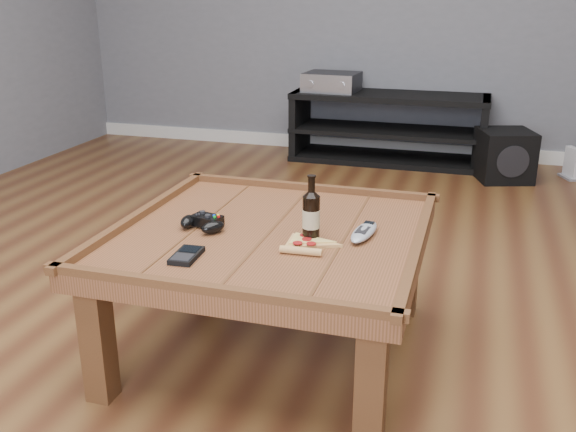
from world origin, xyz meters
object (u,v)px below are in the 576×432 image
(pizza_slice, at_px, (306,243))
(coffee_table, at_px, (271,248))
(subwoofer, at_px, (504,155))
(game_controller, at_px, (203,223))
(av_receiver, at_px, (332,82))
(beer_bottle, at_px, (311,214))
(remote_control, at_px, (364,232))
(game_console, at_px, (572,165))
(media_console, at_px, (388,128))
(smartphone, at_px, (186,255))

(pizza_slice, bearing_deg, coffee_table, 145.62)
(coffee_table, bearing_deg, subwoofer, 71.87)
(game_controller, bearing_deg, av_receiver, 108.49)
(pizza_slice, bearing_deg, beer_bottle, 84.21)
(remote_control, distance_m, game_console, 2.80)
(remote_control, distance_m, av_receiver, 2.80)
(beer_bottle, height_order, subwoofer, beer_bottle)
(beer_bottle, xyz_separation_m, subwoofer, (0.67, 2.53, -0.37))
(media_console, relative_size, pizza_slice, 5.83)
(pizza_slice, height_order, smartphone, pizza_slice)
(beer_bottle, xyz_separation_m, game_controller, (-0.37, -0.01, -0.06))
(media_console, xyz_separation_m, remote_control, (0.31, -2.70, 0.22))
(remote_control, bearing_deg, smartphone, -138.58)
(av_receiver, xyz_separation_m, game_console, (1.69, -0.09, -0.47))
(media_console, relative_size, av_receiver, 3.48)
(smartphone, distance_m, remote_control, 0.58)
(media_console, xyz_separation_m, game_console, (1.26, -0.10, -0.15))
(smartphone, relative_size, av_receiver, 0.33)
(game_controller, height_order, game_console, game_controller)
(media_console, height_order, beer_bottle, beer_bottle)
(coffee_table, bearing_deg, pizza_slice, -31.20)
(game_controller, xyz_separation_m, smartphone, (0.05, -0.24, -0.01))
(av_receiver, bearing_deg, beer_bottle, -74.80)
(coffee_table, bearing_deg, av_receiver, 98.87)
(remote_control, xyz_separation_m, av_receiver, (-0.73, 2.70, 0.10))
(coffee_table, distance_m, subwoofer, 2.63)
(smartphone, height_order, remote_control, remote_control)
(coffee_table, relative_size, pizza_slice, 4.29)
(beer_bottle, bearing_deg, game_controller, -178.88)
(remote_control, bearing_deg, media_console, 103.10)
(media_console, bearing_deg, coffee_table, -90.00)
(pizza_slice, bearing_deg, remote_control, 36.90)
(subwoofer, relative_size, game_console, 2.00)
(remote_control, height_order, av_receiver, av_receiver)
(media_console, relative_size, game_controller, 8.04)
(media_console, height_order, remote_control, media_console)
(game_controller, bearing_deg, coffee_table, 25.33)
(av_receiver, relative_size, game_console, 1.92)
(coffee_table, relative_size, game_controller, 5.91)
(pizza_slice, distance_m, smartphone, 0.37)
(coffee_table, bearing_deg, game_console, 64.59)
(media_console, distance_m, remote_control, 2.73)
(coffee_table, relative_size, smartphone, 7.69)
(game_console, bearing_deg, remote_control, -132.32)
(media_console, height_order, pizza_slice, media_console)
(beer_bottle, bearing_deg, game_console, 67.54)
(beer_bottle, bearing_deg, pizza_slice, -92.61)
(game_controller, distance_m, subwoofer, 2.76)
(coffee_table, xyz_separation_m, media_console, (0.00, 2.75, -0.15))
(game_controller, bearing_deg, pizza_slice, 7.42)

